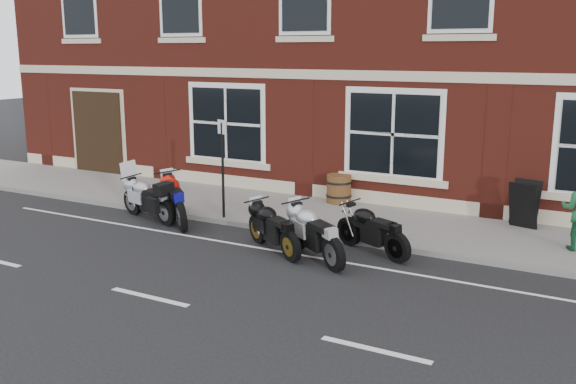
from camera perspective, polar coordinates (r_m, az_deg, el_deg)
name	(u,v)px	position (r m, az deg, el deg)	size (l,w,h in m)	color
ground	(246,249)	(13.32, -3.73, -5.10)	(80.00, 80.00, 0.00)	black
sidewalk	(312,214)	(15.81, 2.11, -2.01)	(30.00, 3.00, 0.12)	slate
kerb	(280,230)	(14.46, -0.71, -3.39)	(30.00, 0.16, 0.12)	slate
moto_touring_silver	(148,197)	(15.84, -12.33, -0.42)	(2.03, 0.76, 1.37)	black
moto_sport_red	(177,198)	(15.44, -9.87, -0.49)	(1.80, 1.67, 1.04)	black
moto_sport_black	(274,226)	(13.03, -1.26, -3.07)	(1.79, 1.18, 0.91)	black
moto_sport_silver	(315,231)	(12.55, 2.40, -3.49)	(1.86, 1.38, 0.98)	black
moto_naked_black	(372,228)	(13.02, 7.49, -3.20)	(1.88, 0.97, 0.91)	black
a_board_sign	(524,204)	(15.34, 20.26, -1.00)	(0.63, 0.42, 1.05)	black
barrel_planter	(339,189)	(16.75, 4.54, 0.30)	(0.67, 0.67, 0.74)	#482F13
parking_sign	(223,162)	(15.10, -5.83, 2.69)	(0.31, 0.15, 2.32)	black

